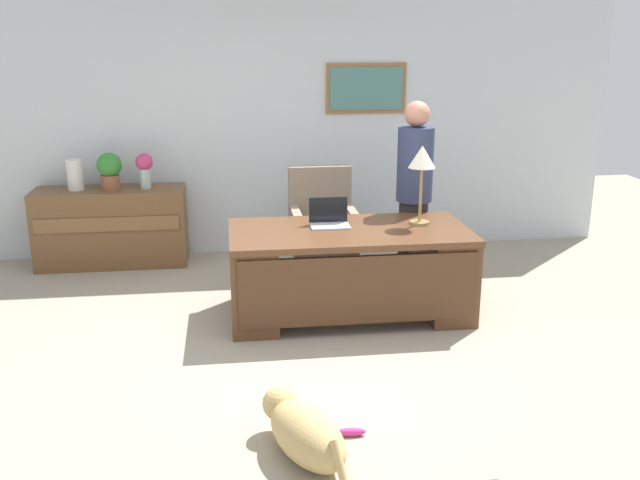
{
  "coord_description": "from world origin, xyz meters",
  "views": [
    {
      "loc": [
        -0.57,
        -4.72,
        2.24
      ],
      "look_at": [
        0.09,
        0.3,
        0.75
      ],
      "focal_mm": 39.26,
      "sensor_mm": 36.0,
      "label": 1
    }
  ],
  "objects_px": {
    "laptop": "(329,219)",
    "dog_toy_bone": "(351,432)",
    "desk_lamp": "(422,162)",
    "desk": "(350,269)",
    "potted_plant": "(109,169)",
    "credenza": "(112,227)",
    "dog_lying": "(304,431)",
    "person_standing": "(414,194)",
    "vase_with_flowers": "(144,167)",
    "armchair": "(322,228)",
    "vase_empty": "(75,175)"
  },
  "relations": [
    {
      "from": "desk",
      "to": "person_standing",
      "type": "relative_size",
      "value": 1.14
    },
    {
      "from": "vase_with_flowers",
      "to": "potted_plant",
      "type": "distance_m",
      "value": 0.34
    },
    {
      "from": "armchair",
      "to": "potted_plant",
      "type": "distance_m",
      "value": 2.17
    },
    {
      "from": "dog_lying",
      "to": "desk_lamp",
      "type": "bearing_deg",
      "value": 60.22
    },
    {
      "from": "vase_with_flowers",
      "to": "dog_toy_bone",
      "type": "bearing_deg",
      "value": -66.89
    },
    {
      "from": "dog_lying",
      "to": "potted_plant",
      "type": "xyz_separation_m",
      "value": [
        -1.52,
        3.62,
        0.82
      ]
    },
    {
      "from": "desk_lamp",
      "to": "dog_toy_bone",
      "type": "bearing_deg",
      "value": -115.19
    },
    {
      "from": "desk",
      "to": "person_standing",
      "type": "height_order",
      "value": "person_standing"
    },
    {
      "from": "credenza",
      "to": "person_standing",
      "type": "xyz_separation_m",
      "value": [
        2.82,
        -1.02,
        0.49
      ]
    },
    {
      "from": "armchair",
      "to": "potted_plant",
      "type": "height_order",
      "value": "potted_plant"
    },
    {
      "from": "dog_lying",
      "to": "dog_toy_bone",
      "type": "relative_size",
      "value": 4.3
    },
    {
      "from": "potted_plant",
      "to": "dog_toy_bone",
      "type": "xyz_separation_m",
      "value": [
        1.81,
        -3.45,
        -0.95
      ]
    },
    {
      "from": "credenza",
      "to": "vase_with_flowers",
      "type": "xyz_separation_m",
      "value": [
        0.36,
        0.0,
        0.6
      ]
    },
    {
      "from": "desk_lamp",
      "to": "vase_empty",
      "type": "height_order",
      "value": "desk_lamp"
    },
    {
      "from": "laptop",
      "to": "desk_lamp",
      "type": "bearing_deg",
      "value": -3.84
    },
    {
      "from": "desk_lamp",
      "to": "potted_plant",
      "type": "bearing_deg",
      "value": 150.66
    },
    {
      "from": "desk_lamp",
      "to": "armchair",
      "type": "bearing_deg",
      "value": 127.03
    },
    {
      "from": "potted_plant",
      "to": "vase_with_flowers",
      "type": "bearing_deg",
      "value": 0.0
    },
    {
      "from": "credenza",
      "to": "laptop",
      "type": "relative_size",
      "value": 4.59
    },
    {
      "from": "laptop",
      "to": "potted_plant",
      "type": "xyz_separation_m",
      "value": [
        -1.96,
        1.47,
        0.19
      ]
    },
    {
      "from": "desk",
      "to": "vase_empty",
      "type": "height_order",
      "value": "vase_empty"
    },
    {
      "from": "person_standing",
      "to": "potted_plant",
      "type": "height_order",
      "value": "person_standing"
    },
    {
      "from": "potted_plant",
      "to": "armchair",
      "type": "bearing_deg",
      "value": -16.7
    },
    {
      "from": "laptop",
      "to": "dog_toy_bone",
      "type": "bearing_deg",
      "value": -94.49
    },
    {
      "from": "desk",
      "to": "person_standing",
      "type": "xyz_separation_m",
      "value": [
        0.68,
        0.62,
        0.47
      ]
    },
    {
      "from": "armchair",
      "to": "desk_lamp",
      "type": "bearing_deg",
      "value": -52.97
    },
    {
      "from": "desk",
      "to": "potted_plant",
      "type": "xyz_separation_m",
      "value": [
        -2.11,
        1.64,
        0.57
      ]
    },
    {
      "from": "person_standing",
      "to": "laptop",
      "type": "height_order",
      "value": "person_standing"
    },
    {
      "from": "desk",
      "to": "credenza",
      "type": "xyz_separation_m",
      "value": [
        -2.14,
        1.64,
        -0.01
      ]
    },
    {
      "from": "credenza",
      "to": "vase_with_flowers",
      "type": "relative_size",
      "value": 4.24
    },
    {
      "from": "desk_lamp",
      "to": "dog_toy_bone",
      "type": "relative_size",
      "value": 3.7
    },
    {
      "from": "desk_lamp",
      "to": "dog_toy_bone",
      "type": "height_order",
      "value": "desk_lamp"
    },
    {
      "from": "armchair",
      "to": "vase_empty",
      "type": "xyz_separation_m",
      "value": [
        -2.35,
        0.61,
        0.46
      ]
    },
    {
      "from": "dog_lying",
      "to": "vase_with_flowers",
      "type": "distance_m",
      "value": 3.89
    },
    {
      "from": "vase_empty",
      "to": "potted_plant",
      "type": "xyz_separation_m",
      "value": [
        0.33,
        0.0,
        0.05
      ]
    },
    {
      "from": "desk_lamp",
      "to": "vase_empty",
      "type": "bearing_deg",
      "value": 153.39
    },
    {
      "from": "desk",
      "to": "dog_lying",
      "type": "relative_size",
      "value": 2.55
    },
    {
      "from": "dog_lying",
      "to": "dog_toy_bone",
      "type": "distance_m",
      "value": 0.36
    },
    {
      "from": "potted_plant",
      "to": "credenza",
      "type": "bearing_deg",
      "value": -177.09
    },
    {
      "from": "armchair",
      "to": "laptop",
      "type": "relative_size",
      "value": 3.24
    },
    {
      "from": "laptop",
      "to": "potted_plant",
      "type": "relative_size",
      "value": 0.89
    },
    {
      "from": "desk_lamp",
      "to": "vase_with_flowers",
      "type": "height_order",
      "value": "desk_lamp"
    },
    {
      "from": "dog_lying",
      "to": "potted_plant",
      "type": "bearing_deg",
      "value": 112.75
    },
    {
      "from": "laptop",
      "to": "dog_toy_bone",
      "type": "distance_m",
      "value": 2.12
    },
    {
      "from": "vase_empty",
      "to": "armchair",
      "type": "bearing_deg",
      "value": -14.46
    },
    {
      "from": "person_standing",
      "to": "vase_with_flowers",
      "type": "bearing_deg",
      "value": 157.39
    },
    {
      "from": "armchair",
      "to": "dog_lying",
      "type": "bearing_deg",
      "value": -99.5
    },
    {
      "from": "laptop",
      "to": "desk_lamp",
      "type": "xyz_separation_m",
      "value": [
        0.75,
        -0.05,
        0.46
      ]
    },
    {
      "from": "desk",
      "to": "vase_with_flowers",
      "type": "height_order",
      "value": "vase_with_flowers"
    },
    {
      "from": "dog_lying",
      "to": "armchair",
      "type": "bearing_deg",
      "value": 80.5
    }
  ]
}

